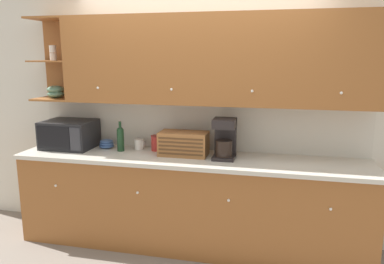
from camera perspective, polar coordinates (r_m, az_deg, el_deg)
The scene contains 12 objects.
ground_plane at distance 4.28m, azimuth 0.68°, elevation -14.77°, with size 24.00×24.00×0.00m, color slate.
wall_back at distance 3.91m, azimuth 0.82°, elevation 2.78°, with size 5.82×0.06×2.60m.
counter_unit at distance 3.80m, azimuth -0.33°, elevation -10.53°, with size 3.44×0.66×0.93m.
backsplash_panel at distance 3.89m, azimuth 0.71°, elevation 0.98°, with size 3.42×0.01×0.50m.
upper_cabinets at distance 3.62m, azimuth 2.87°, elevation 10.89°, with size 3.42×0.38×0.85m.
microwave at distance 4.19m, azimuth -18.18°, elevation -0.31°, with size 0.52×0.42×0.29m.
bowl_stack_on_counter at distance 4.09m, azimuth -12.89°, elevation -1.76°, with size 0.16×0.16×0.09m.
wine_bottle at distance 3.91m, azimuth -10.85°, elevation -0.88°, with size 0.07×0.07×0.31m.
mug at distance 3.97m, azimuth -8.05°, elevation -1.85°, with size 0.11×0.10×0.11m.
storage_canister at distance 3.89m, azimuth -5.48°, elevation -1.67°, with size 0.11×0.11×0.16m.
bread_box at distance 3.68m, azimuth -1.28°, elevation -1.78°, with size 0.47×0.26×0.23m.
coffee_maker at distance 3.57m, azimuth 5.00°, elevation -0.92°, with size 0.21×0.24×0.39m.
Camera 1 is at (0.81, -3.75, 1.90)m, focal length 35.00 mm.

